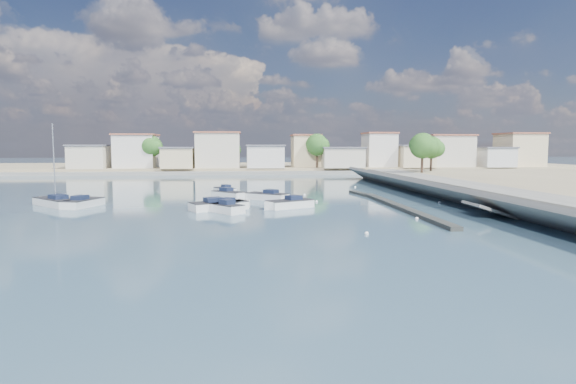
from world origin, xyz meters
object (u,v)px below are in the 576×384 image
object	(u,v)px
motorboat_b	(231,206)
sailboat	(54,202)
motorboat_f	(224,191)
motorboat_g	(230,195)
motorboat_e	(85,203)
motorboat_c	(265,197)
motorboat_d	(288,204)
motorboat_h	(222,206)
motorboat_a	(223,208)

from	to	relation	value
motorboat_b	sailboat	xyz separation A→B (m)	(-19.01, 5.05, 0.03)
motorboat_f	motorboat_g	bearing A→B (deg)	-79.88
motorboat_e	motorboat_g	distance (m)	16.78
motorboat_e	sailboat	distance (m)	3.64
motorboat_b	motorboat_c	bearing A→B (deg)	65.98
motorboat_d	motorboat_e	bearing A→B (deg)	171.70
motorboat_g	motorboat_d	bearing A→B (deg)	-58.85
sailboat	motorboat_c	bearing A→B (deg)	9.24
motorboat_f	sailboat	world-z (taller)	sailboat
motorboat_b	motorboat_e	distance (m)	16.03
motorboat_d	motorboat_e	size ratio (longest dim) A/B	0.93
motorboat_b	motorboat_f	world-z (taller)	same
motorboat_h	sailboat	distance (m)	18.72
motorboat_a	sailboat	xyz separation A→B (m)	(-18.31, 6.69, 0.03)
motorboat_c	motorboat_f	size ratio (longest dim) A/B	1.24
motorboat_d	motorboat_f	bearing A→B (deg)	114.42
sailboat	motorboat_e	bearing A→B (deg)	-16.62
motorboat_a	motorboat_g	distance (m)	12.79
motorboat_b	motorboat_e	xyz separation A→B (m)	(-15.52, 4.01, 0.00)
motorboat_e	motorboat_f	bearing A→B (deg)	41.90
motorboat_c	motorboat_d	bearing A→B (deg)	-76.13
motorboat_c	motorboat_g	world-z (taller)	same
motorboat_b	sailboat	size ratio (longest dim) A/B	0.52
motorboat_h	motorboat_g	bearing A→B (deg)	87.02
motorboat_f	motorboat_g	distance (m)	5.68
motorboat_b	motorboat_g	xyz separation A→B (m)	(-0.34, 11.15, 0.00)
motorboat_g	motorboat_b	bearing A→B (deg)	-88.27
motorboat_c	motorboat_g	xyz separation A→B (m)	(-4.25, 2.36, 0.00)
motorboat_a	motorboat_e	distance (m)	15.86
motorboat_a	motorboat_e	size ratio (longest dim) A/B	0.77
motorboat_b	motorboat_h	xyz separation A→B (m)	(-0.90, 0.32, 0.00)
motorboat_b	motorboat_h	distance (m)	0.96
motorboat_g	motorboat_c	bearing A→B (deg)	-29.08
motorboat_f	motorboat_h	world-z (taller)	same
motorboat_c	motorboat_g	bearing A→B (deg)	150.92
motorboat_h	sailboat	bearing A→B (deg)	165.35
motorboat_h	sailboat	xyz separation A→B (m)	(-18.11, 4.73, 0.03)
motorboat_b	motorboat_h	size ratio (longest dim) A/B	0.75
motorboat_a	motorboat_h	bearing A→B (deg)	95.71
motorboat_c	sailboat	bearing A→B (deg)	-170.76
motorboat_e	sailboat	world-z (taller)	sailboat
motorboat_a	motorboat_b	xyz separation A→B (m)	(0.70, 1.64, -0.00)
motorboat_g	motorboat_h	bearing A→B (deg)	-92.98
sailboat	motorboat_b	bearing A→B (deg)	-14.89
motorboat_a	motorboat_b	size ratio (longest dim) A/B	0.94
motorboat_a	sailboat	bearing A→B (deg)	159.92
sailboat	motorboat_g	bearing A→B (deg)	18.07
motorboat_c	motorboat_e	world-z (taller)	same
motorboat_b	motorboat_g	bearing A→B (deg)	91.73
motorboat_c	motorboat_f	xyz separation A→B (m)	(-5.25, 7.96, -0.00)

